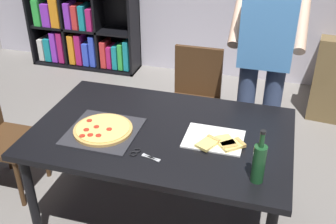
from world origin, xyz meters
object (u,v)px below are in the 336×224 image
(dining_table, at_px, (162,139))
(kitchen_scissors, at_px, (141,154))
(chair_far_side, at_px, (195,93))
(wine_bottle, at_px, (259,162))
(person_serving_pizza, at_px, (264,58))
(pepperoni_pizza_on_tray, at_px, (103,130))

(dining_table, bearing_deg, kitchen_scissors, -97.60)
(chair_far_side, distance_m, wine_bottle, 1.52)
(person_serving_pizza, relative_size, kitchen_scissors, 8.81)
(pepperoni_pizza_on_tray, xyz_separation_m, kitchen_scissors, (0.31, -0.16, -0.01))
(dining_table, xyz_separation_m, pepperoni_pizza_on_tray, (-0.35, -0.13, 0.08))
(kitchen_scissors, bearing_deg, chair_far_side, 88.30)
(dining_table, height_order, person_serving_pizza, person_serving_pizza)
(person_serving_pizza, relative_size, wine_bottle, 5.54)
(chair_far_side, relative_size, person_serving_pizza, 0.51)
(wine_bottle, xyz_separation_m, kitchen_scissors, (-0.67, 0.04, -0.11))
(wine_bottle, height_order, kitchen_scissors, wine_bottle)
(kitchen_scissors, bearing_deg, wine_bottle, -3.79)
(dining_table, relative_size, person_serving_pizza, 0.94)
(chair_far_side, xyz_separation_m, wine_bottle, (0.63, -1.34, 0.36))
(person_serving_pizza, distance_m, pepperoni_pizza_on_tray, 1.31)
(person_serving_pizza, bearing_deg, chair_far_side, 158.48)
(person_serving_pizza, bearing_deg, pepperoni_pizza_on_tray, -134.91)
(dining_table, distance_m, kitchen_scissors, 0.30)
(pepperoni_pizza_on_tray, bearing_deg, wine_bottle, -11.95)
(wine_bottle, relative_size, kitchen_scissors, 1.59)
(wine_bottle, bearing_deg, person_serving_pizza, 93.77)
(wine_bottle, distance_m, kitchen_scissors, 0.68)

